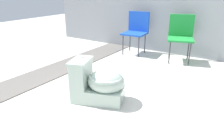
{
  "coord_description": "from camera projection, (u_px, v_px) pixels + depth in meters",
  "views": [
    {
      "loc": [
        1.39,
        -1.79,
        1.3
      ],
      "look_at": [
        -0.06,
        0.39,
        0.3
      ],
      "focal_mm": 35.0,
      "sensor_mm": 36.0,
      "label": 1
    }
  ],
  "objects": [
    {
      "name": "ground_plane",
      "position": [
        98.0,
        105.0,
        2.57
      ],
      "size": [
        14.0,
        14.0,
        0.0
      ],
      "primitive_type": "plane",
      "color": "beige"
    },
    {
      "name": "toilet",
      "position": [
        98.0,
        84.0,
        2.59
      ],
      "size": [
        0.72,
        0.56,
        0.52
      ],
      "rotation": [
        0.0,
        0.0,
        0.35
      ],
      "color": "#B2C6B7",
      "rests_on": "ground"
    },
    {
      "name": "gravel_strip",
      "position": [
        55.0,
        70.0,
        3.62
      ],
      "size": [
        0.56,
        8.0,
        0.01
      ],
      "primitive_type": "cube",
      "color": "#605B56",
      "rests_on": "ground"
    },
    {
      "name": "folding_chair_middle",
      "position": [
        181.0,
        33.0,
        3.97
      ],
      "size": [
        0.56,
        0.56,
        0.83
      ],
      "rotation": [
        0.0,
        0.0,
        -1.24
      ],
      "color": "#1E8C38",
      "rests_on": "ground"
    },
    {
      "name": "folding_chair_left",
      "position": [
        137.0,
        28.0,
        4.43
      ],
      "size": [
        0.47,
        0.47,
        0.83
      ],
      "rotation": [
        0.0,
        0.0,
        -1.49
      ],
      "color": "#1947B2",
      "rests_on": "ground"
    }
  ]
}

